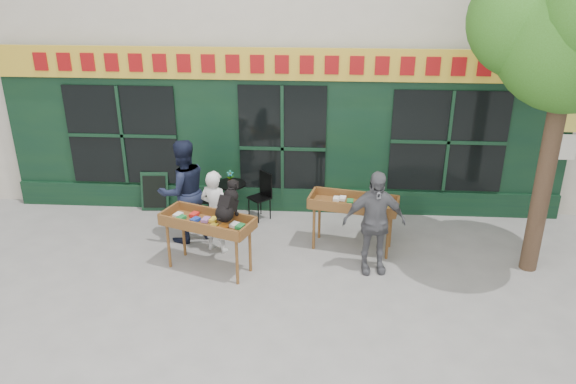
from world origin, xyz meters
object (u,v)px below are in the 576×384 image
Objects in this scene: book_cart_center at (208,225)px; man_left at (183,191)px; bistro_table at (231,194)px; woman at (215,212)px; book_cart_right at (353,206)px; man_right at (374,222)px; dog at (227,200)px.

man_left reaches higher than book_cart_center.
man_left reaches higher than bistro_table.
book_cart_center is 1.07× the size of woman.
book_cart_right is 3.04m from man_left.
man_left is (-3.04, 0.14, 0.14)m from book_cart_right.
book_cart_center and book_cart_right have the same top height.
man_right is at bearing -34.17° from bistro_table.
woman is (-0.35, 0.70, -0.53)m from dog.
dog is 2.15m from bistro_table.
dog is (0.35, -0.05, 0.47)m from book_cart_center.
man_right is 3.45m from man_left.
man_left reaches higher than man_right.
man_right is (2.70, -0.50, 0.13)m from woman.
book_cart_center is 0.92× the size of man_right.
man_left is at bearing -127.87° from bistro_table.
man_left is at bearing 142.06° from book_cart_center.
dog is 0.31× the size of man_left.
dog is at bearing 137.02° from woman.
dog is at bearing 12.32° from book_cart_center.
dog is 2.30m from book_cart_right.
book_cart_center is 2.56m from book_cart_right.
man_right is at bearing 25.34° from dog.
dog is 0.95m from woman.
bistro_table is (0.06, 1.94, -0.28)m from book_cart_center.
man_left reaches higher than dog.
woman is at bearing -92.66° from bistro_table.
bistro_table is (-0.29, 1.99, -0.75)m from dog.
bistro_table is at bearing 137.84° from man_right.
book_cart_center is 1.02× the size of book_cart_right.
man_left is (-3.34, 0.89, 0.08)m from man_right.
book_cart_right is 0.91× the size of man_right.
woman is 0.86× the size of man_right.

